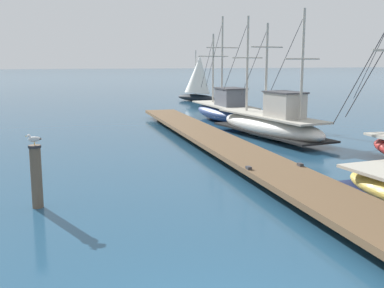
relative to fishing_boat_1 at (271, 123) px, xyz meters
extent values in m
cube|color=brown|center=(-3.35, -2.37, -0.31)|extent=(3.08, 23.77, 0.16)
cylinder|color=brown|center=(-3.74, -9.47, -0.54)|extent=(0.36, 0.36, 0.29)
cylinder|color=brown|center=(-3.48, -4.73, -0.54)|extent=(0.36, 0.36, 0.29)
cylinder|color=brown|center=(-3.23, 0.00, -0.54)|extent=(0.36, 0.36, 0.29)
cylinder|color=brown|center=(-2.97, 4.74, -0.54)|extent=(0.36, 0.36, 0.29)
cylinder|color=brown|center=(-2.71, 9.47, -0.54)|extent=(0.36, 0.36, 0.29)
cube|color=#333338|center=(-4.41, -7.06, -0.19)|extent=(0.13, 0.21, 0.08)
cube|color=#333338|center=(-2.81, -7.15, -0.19)|extent=(0.13, 0.21, 0.08)
cylinder|color=#333338|center=(-1.70, -8.32, 2.63)|extent=(0.18, 2.38, 3.39)
ellipsoid|color=silver|center=(-0.01, 0.12, -0.16)|extent=(2.70, 7.43, 1.05)
cube|color=#B2AD9E|center=(-0.01, 0.12, 0.33)|extent=(2.39, 6.68, 0.08)
cube|color=black|center=(-0.01, 0.12, -0.39)|extent=(2.70, 7.28, 0.08)
cube|color=#B7B2A8|center=(0.11, -0.96, 0.89)|extent=(1.27, 1.79, 1.05)
cube|color=#3D3D42|center=(0.11, -0.96, 1.45)|extent=(1.38, 1.94, 0.06)
cylinder|color=#B2ADA3|center=(-0.06, 0.48, 2.39)|extent=(0.11, 0.11, 4.04)
cylinder|color=#B2ADA3|center=(-0.06, 0.48, 3.37)|extent=(1.67, 0.26, 0.06)
cylinder|color=#333338|center=(-0.18, 1.56, 2.59)|extent=(0.27, 2.10, 2.99)
cylinder|color=#B2ADA3|center=(-0.25, 2.10, 2.61)|extent=(0.11, 0.11, 4.49)
cylinder|color=#B2ADA3|center=(-0.25, 2.10, 2.91)|extent=(1.67, 0.26, 0.06)
cylinder|color=#333338|center=(-0.39, 3.30, 2.84)|extent=(0.30, 2.32, 3.32)
cylinder|color=#B2ADA3|center=(0.24, -2.04, 2.59)|extent=(0.11, 0.11, 4.44)
cylinder|color=#B2ADA3|center=(0.24, -2.04, 2.84)|extent=(1.67, 0.26, 0.06)
cylinder|color=#333338|center=(0.10, -0.85, 2.81)|extent=(0.29, 2.30, 3.29)
cylinder|color=#333338|center=(2.39, -3.92, 3.42)|extent=(0.27, 3.07, 4.39)
ellipsoid|color=navy|center=(0.37, 6.55, -0.21)|extent=(2.22, 6.41, 0.95)
cube|color=#B2AD9E|center=(0.37, 6.55, 0.23)|extent=(1.95, 5.77, 0.08)
cube|color=#565B66|center=(0.38, 5.59, 0.74)|extent=(1.24, 1.80, 0.94)
cube|color=#3D3D42|center=(0.38, 5.59, 1.25)|extent=(1.34, 1.95, 0.06)
cylinder|color=#B2ADA3|center=(0.37, 6.87, 2.77)|extent=(0.11, 0.11, 4.99)
cylinder|color=#B2ADA3|center=(0.37, 6.87, 3.51)|extent=(1.96, 0.07, 0.06)
cylinder|color=#333338|center=(0.37, 8.22, 3.01)|extent=(0.04, 2.59, 3.69)
cylinder|color=#B2ADA3|center=(0.37, 8.31, 2.32)|extent=(0.11, 0.11, 4.09)
cylinder|color=#B2ADA3|center=(0.37, 8.31, 3.03)|extent=(1.96, 0.07, 0.06)
cylinder|color=#333338|center=(0.36, 9.41, 2.52)|extent=(0.04, 2.13, 3.03)
cylinder|color=brown|center=(-10.07, -7.37, 0.07)|extent=(0.26, 0.26, 1.51)
cylinder|color=#28282D|center=(-10.07, -7.37, 0.80)|extent=(0.30, 0.30, 0.06)
cylinder|color=gold|center=(-10.07, -7.40, 0.86)|extent=(0.01, 0.01, 0.07)
cylinder|color=gold|center=(-10.06, -7.35, 0.86)|extent=(0.01, 0.01, 0.07)
ellipsoid|color=white|center=(-10.07, -7.37, 0.97)|extent=(0.29, 0.15, 0.13)
ellipsoid|color=silver|center=(-10.05, -7.43, 0.98)|extent=(0.24, 0.05, 0.09)
ellipsoid|color=#383838|center=(-9.94, -7.43, 0.97)|extent=(0.07, 0.03, 0.04)
ellipsoid|color=silver|center=(-10.04, -7.32, 0.98)|extent=(0.24, 0.05, 0.09)
ellipsoid|color=#383838|center=(-9.93, -7.33, 0.97)|extent=(0.07, 0.03, 0.04)
cone|color=white|center=(-9.92, -7.39, 0.97)|extent=(0.09, 0.08, 0.07)
sphere|color=white|center=(-10.18, -7.36, 1.05)|extent=(0.08, 0.08, 0.08)
cone|color=gold|center=(-10.23, -7.35, 1.05)|extent=(0.05, 0.03, 0.02)
ellipsoid|color=black|center=(3.16, 19.56, -0.38)|extent=(2.97, 4.37, 0.60)
cylinder|color=#B2ADA3|center=(3.11, 19.65, 1.78)|extent=(0.08, 0.08, 3.72)
cone|color=silver|center=(3.27, 19.34, 1.59)|extent=(3.21, 3.07, 3.37)
camera|label=1|loc=(-9.98, -18.78, 2.78)|focal=44.04mm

